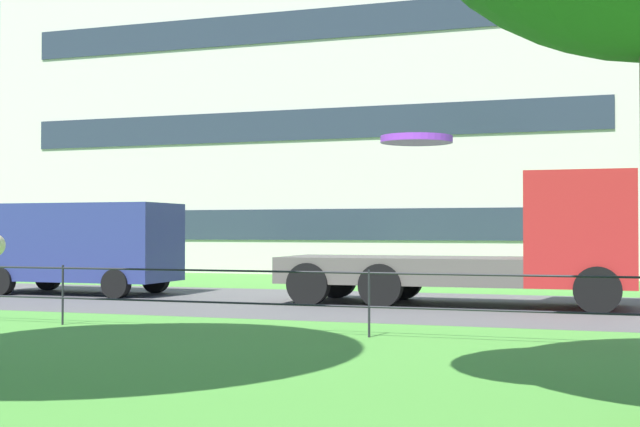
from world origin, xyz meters
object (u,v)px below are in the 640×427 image
object	(u,v)px
frisbee	(416,140)
panel_van_far_right	(77,243)
flatbed_truck_right	(507,248)
apartment_building_background	(351,58)

from	to	relation	value
frisbee	panel_van_far_right	world-z (taller)	panel_van_far_right
frisbee	flatbed_truck_right	world-z (taller)	flatbed_truck_right
frisbee	panel_van_far_right	distance (m)	19.17
frisbee	panel_van_far_right	size ratio (longest dim) A/B	0.06
flatbed_truck_right	frisbee	bearing A→B (deg)	-85.22
frisbee	panel_van_far_right	xyz separation A→B (m)	(-11.78, 15.11, -0.65)
flatbed_truck_right	apartment_building_background	bearing A→B (deg)	115.81
frisbee	apartment_building_background	xyz separation A→B (m)	(-9.75, 32.52, 7.22)
frisbee	apartment_building_background	size ratio (longest dim) A/B	0.01
panel_van_far_right	apartment_building_background	xyz separation A→B (m)	(2.02, 17.41, 7.87)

